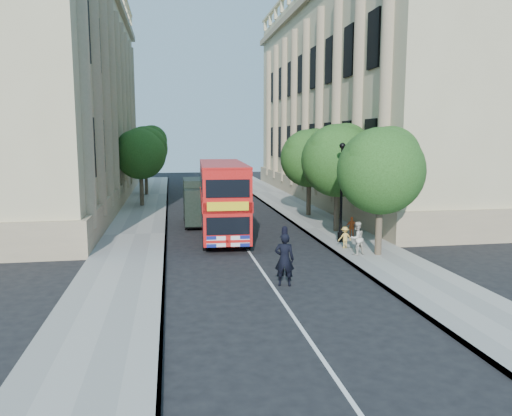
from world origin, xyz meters
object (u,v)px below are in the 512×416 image
double_decker_bus (223,197)px  police_constable (284,259)px  lamp_post (341,196)px  woman_pedestrian (357,238)px  box_van (200,203)px

double_decker_bus → police_constable: bearing=-79.3°
lamp_post → woman_pedestrian: size_ratio=3.30×
box_van → police_constable: box_van is taller
lamp_post → double_decker_bus: size_ratio=0.58×
double_decker_bus → police_constable: (1.34, -9.47, -1.24)m
lamp_post → double_decker_bus: 6.52m
box_van → lamp_post: bearing=-45.0°
box_van → double_decker_bus: bearing=-76.3°
lamp_post → woman_pedestrian: (-0.21, -2.88, -1.61)m
lamp_post → double_decker_bus: bearing=154.7°
lamp_post → police_constable: size_ratio=2.55×
box_van → police_constable: (2.33, -13.69, -0.40)m
lamp_post → box_van: bearing=134.5°
box_van → police_constable: 13.89m
police_constable → woman_pedestrian: police_constable is taller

